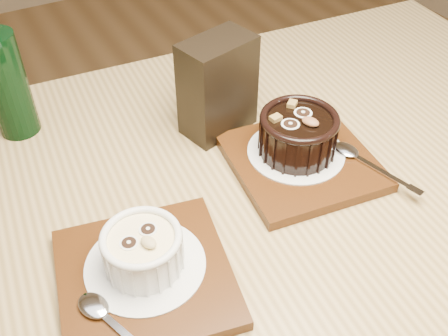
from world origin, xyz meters
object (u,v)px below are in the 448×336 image
object	(u,v)px
tray_right	(301,162)
condiment_stand	(218,87)
table	(232,265)
green_bottle	(6,81)
tray_left	(145,278)
ramekin_white	(143,249)
ramekin_dark	(298,132)

from	to	relation	value
tray_right	condiment_stand	bearing A→B (deg)	113.89
table	green_bottle	xyz separation A→B (m)	(-0.18, 0.30, 0.17)
tray_right	green_bottle	xyz separation A→B (m)	(-0.31, 0.26, 0.07)
tray_left	condiment_stand	bearing A→B (deg)	45.70
tray_left	green_bottle	bearing A→B (deg)	99.53
table	green_bottle	distance (m)	0.39
tray_left	ramekin_white	world-z (taller)	ramekin_white
green_bottle	table	bearing A→B (deg)	-58.75
ramekin_dark	table	bearing A→B (deg)	178.97
tray_left	ramekin_white	distance (m)	0.04
table	condiment_stand	xyz separation A→B (m)	(0.07, 0.17, 0.16)
tray_right	tray_left	bearing A→B (deg)	-163.90
tray_right	green_bottle	world-z (taller)	green_bottle
condiment_stand	green_bottle	xyz separation A→B (m)	(-0.25, 0.13, 0.01)
tray_right	green_bottle	distance (m)	0.41
tray_left	ramekin_dark	world-z (taller)	ramekin_dark
tray_left	green_bottle	distance (m)	0.35
table	tray_right	xyz separation A→B (m)	(0.13, 0.04, 0.10)
condiment_stand	green_bottle	size ratio (longest dim) A/B	0.66
ramekin_white	green_bottle	bearing A→B (deg)	82.98
ramekin_white	condiment_stand	size ratio (longest dim) A/B	0.61
ramekin_white	tray_right	xyz separation A→B (m)	(0.25, 0.06, -0.04)
table	tray_right	size ratio (longest dim) A/B	6.98
ramekin_white	tray_right	bearing A→B (deg)	-3.16
ramekin_dark	green_bottle	world-z (taller)	green_bottle
ramekin_white	condiment_stand	world-z (taller)	condiment_stand
table	tray_left	bearing A→B (deg)	-165.07
table	condiment_stand	distance (m)	0.24
ramekin_white	tray_right	size ratio (longest dim) A/B	0.47
tray_right	table	bearing A→B (deg)	-162.75
ramekin_dark	condiment_stand	xyz separation A→B (m)	(-0.06, 0.12, 0.02)
ramekin_white	green_bottle	world-z (taller)	green_bottle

